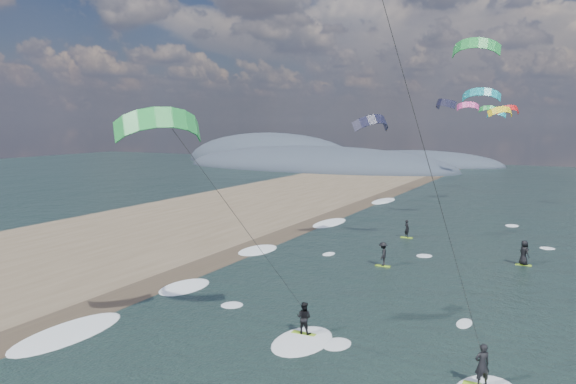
% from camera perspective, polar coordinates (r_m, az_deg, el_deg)
% --- Properties ---
extents(wet_sand_strip, '(3.00, 240.00, 0.00)m').
position_cam_1_polar(wet_sand_strip, '(34.70, -18.28, -10.84)').
color(wet_sand_strip, '#382D23').
rests_on(wet_sand_strip, ground).
extents(coastal_hills, '(80.00, 41.00, 15.00)m').
position_cam_1_polar(coastal_hills, '(133.80, 2.18, 2.76)').
color(coastal_hills, '#3D4756').
rests_on(coastal_hills, ground).
extents(kitesurfer_near_b, '(6.83, 9.19, 11.91)m').
position_cam_1_polar(kitesurfer_near_b, '(24.51, -7.56, -0.25)').
color(kitesurfer_near_b, '#94CE24').
rests_on(kitesurfer_near_b, ground).
extents(far_kitesurfers, '(11.39, 11.61, 1.86)m').
position_cam_1_polar(far_kitesurfers, '(44.02, 14.86, -5.65)').
color(far_kitesurfers, '#94CE24').
rests_on(far_kitesurfers, ground).
extents(bg_kite_field, '(10.50, 62.62, 6.75)m').
position_cam_1_polar(bg_kite_field, '(71.63, 18.67, 8.66)').
color(bg_kite_field, '#D83F8C').
rests_on(bg_kite_field, ground).
extents(shoreline_surf, '(2.40, 79.40, 0.11)m').
position_cam_1_polar(shoreline_surf, '(37.26, -11.68, -9.36)').
color(shoreline_surf, white).
rests_on(shoreline_surf, ground).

